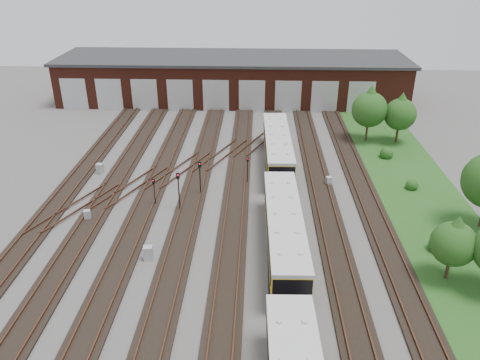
{
  "coord_description": "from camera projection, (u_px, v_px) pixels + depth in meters",
  "views": [
    {
      "loc": [
        3.91,
        -29.16,
        20.75
      ],
      "look_at": [
        2.39,
        8.29,
        2.0
      ],
      "focal_mm": 35.0,
      "sensor_mm": 36.0,
      "label": 1
    }
  ],
  "objects": [
    {
      "name": "ground",
      "position": [
        204.0,
        252.0,
        35.48
      ],
      "size": [
        120.0,
        120.0,
        0.0
      ],
      "primitive_type": "plane",
      "color": "#4A4744",
      "rests_on": "ground"
    },
    {
      "name": "signal_mast_1",
      "position": [
        200.0,
        174.0,
        42.68
      ],
      "size": [
        0.3,
        0.29,
        3.37
      ],
      "rotation": [
        0.0,
        0.0,
        0.21
      ],
      "color": "black",
      "rests_on": "ground"
    },
    {
      "name": "relay_cabinet_0",
      "position": [
        87.0,
        215.0,
        39.45
      ],
      "size": [
        0.63,
        0.57,
        0.9
      ],
      "primitive_type": "cube",
      "rotation": [
        0.0,
        0.0,
        0.25
      ],
      "color": "#A1A3A5",
      "rests_on": "ground"
    },
    {
      "name": "bush_0",
      "position": [
        440.0,
        242.0,
        35.28
      ],
      "size": [
        1.53,
        1.53,
        1.53
      ],
      "primitive_type": "sphere",
      "color": "#184212",
      "rests_on": "ground"
    },
    {
      "name": "track_network",
      "position": [
        203.0,
        246.0,
        35.97
      ],
      "size": [
        30.4,
        70.0,
        0.33
      ],
      "color": "black",
      "rests_on": "ground"
    },
    {
      "name": "maintenance_shed",
      "position": [
        233.0,
        78.0,
        69.77
      ],
      "size": [
        51.0,
        12.5,
        6.35
      ],
      "color": "#501F14",
      "rests_on": "ground"
    },
    {
      "name": "grass_verge",
      "position": [
        418.0,
        194.0,
        43.72
      ],
      "size": [
        8.0,
        55.0,
        0.05
      ],
      "primitive_type": "cube",
      "color": "#1F4C19",
      "rests_on": "ground"
    },
    {
      "name": "tree_0",
      "position": [
        370.0,
        105.0,
        53.89
      ],
      "size": [
        4.08,
        4.08,
        6.76
      ],
      "color": "#332617",
      "rests_on": "ground"
    },
    {
      "name": "tree_3",
      "position": [
        455.0,
        239.0,
        31.17
      ],
      "size": [
        3.07,
        3.07,
        5.09
      ],
      "color": "#332617",
      "rests_on": "ground"
    },
    {
      "name": "signal_mast_2",
      "position": [
        154.0,
        188.0,
        41.15
      ],
      "size": [
        0.24,
        0.22,
        2.62
      ],
      "rotation": [
        0.0,
        0.0,
        -0.08
      ],
      "color": "black",
      "rests_on": "ground"
    },
    {
      "name": "metro_train",
      "position": [
        284.0,
        231.0,
        34.75
      ],
      "size": [
        2.91,
        46.33,
        2.95
      ],
      "rotation": [
        0.0,
        0.0,
        0.02
      ],
      "color": "black",
      "rests_on": "ground"
    },
    {
      "name": "tree_1",
      "position": [
        401.0,
        111.0,
        53.62
      ],
      "size": [
        3.66,
        3.66,
        6.06
      ],
      "color": "#332617",
      "rests_on": "ground"
    },
    {
      "name": "signal_mast_0",
      "position": [
        179.0,
        187.0,
        40.05
      ],
      "size": [
        0.31,
        0.29,
        3.63
      ],
      "rotation": [
        0.0,
        0.0,
        0.3
      ],
      "color": "black",
      "rests_on": "ground"
    },
    {
      "name": "bush_2",
      "position": [
        387.0,
        152.0,
        50.95
      ],
      "size": [
        1.42,
        1.42,
        1.42
      ],
      "primitive_type": "sphere",
      "color": "#184212",
      "rests_on": "ground"
    },
    {
      "name": "relay_cabinet_3",
      "position": [
        286.0,
        148.0,
        52.3
      ],
      "size": [
        0.75,
        0.68,
        1.05
      ],
      "primitive_type": "cube",
      "rotation": [
        0.0,
        0.0,
        -0.28
      ],
      "color": "#A1A3A5",
      "rests_on": "ground"
    },
    {
      "name": "signal_mast_3",
      "position": [
        248.0,
        167.0,
        44.99
      ],
      "size": [
        0.23,
        0.21,
        2.75
      ],
      "rotation": [
        0.0,
        0.0,
        0.14
      ],
      "color": "black",
      "rests_on": "ground"
    },
    {
      "name": "relay_cabinet_1",
      "position": [
        100.0,
        169.0,
        47.53
      ],
      "size": [
        0.77,
        0.71,
        1.05
      ],
      "primitive_type": "cube",
      "rotation": [
        0.0,
        0.0,
        -0.36
      ],
      "color": "#A1A3A5",
      "rests_on": "ground"
    },
    {
      "name": "relay_cabinet_2",
      "position": [
        148.0,
        253.0,
        34.37
      ],
      "size": [
        0.74,
        0.64,
        1.12
      ],
      "primitive_type": "cube",
      "rotation": [
        0.0,
        0.0,
        0.13
      ],
      "color": "#A1A3A5",
      "rests_on": "ground"
    },
    {
      "name": "bush_1",
      "position": [
        412.0,
        184.0,
        44.39
      ],
      "size": [
        1.16,
        1.16,
        1.16
      ],
      "primitive_type": "sphere",
      "color": "#184212",
      "rests_on": "ground"
    },
    {
      "name": "relay_cabinet_4",
      "position": [
        329.0,
        181.0,
        45.2
      ],
      "size": [
        0.65,
        0.6,
        0.88
      ],
      "primitive_type": "cube",
      "rotation": [
        0.0,
        0.0,
        0.37
      ],
      "color": "#A1A3A5",
      "rests_on": "ground"
    }
  ]
}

